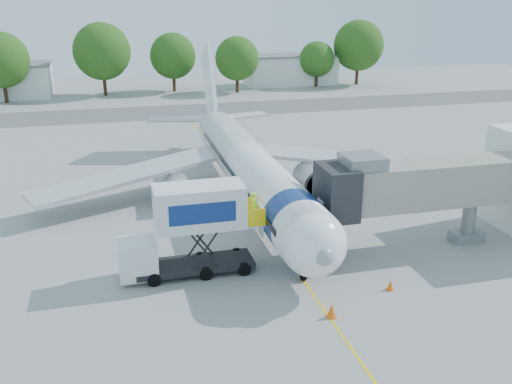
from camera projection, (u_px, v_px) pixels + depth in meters
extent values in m
plane|color=#9C9C99|center=(261.00, 221.00, 42.09)|extent=(160.00, 160.00, 0.00)
cube|color=yellow|center=(261.00, 220.00, 42.08)|extent=(0.15, 70.00, 0.01)
cube|color=#59595B|center=(185.00, 111.00, 80.44)|extent=(120.00, 10.00, 0.01)
cylinder|color=white|center=(251.00, 170.00, 43.83)|extent=(3.70, 28.00, 3.70)
sphere|color=white|center=(313.00, 244.00, 31.04)|extent=(3.70, 3.70, 3.70)
sphere|color=gray|center=(324.00, 256.00, 29.63)|extent=(1.10, 1.10, 1.10)
cone|color=white|center=(212.00, 123.00, 59.35)|extent=(3.70, 6.00, 3.70)
cube|color=white|center=(209.00, 81.00, 58.87)|extent=(0.35, 7.26, 8.29)
cube|color=#B4B7B9|center=(342.00, 159.00, 49.38)|extent=(16.17, 9.32, 1.42)
cube|color=#B4B7B9|center=(131.00, 174.00, 45.14)|extent=(16.17, 9.32, 1.42)
cylinder|color=#999BA0|center=(311.00, 180.00, 47.06)|extent=(2.10, 3.60, 2.10)
cylinder|color=#999BA0|center=(178.00, 191.00, 44.47)|extent=(2.10, 3.60, 2.10)
cube|color=black|center=(316.00, 238.00, 30.62)|extent=(2.60, 1.39, 0.81)
cylinder|color=navy|center=(296.00, 223.00, 33.78)|extent=(3.73, 2.00, 3.73)
cylinder|color=silver|center=(303.00, 269.00, 33.16)|extent=(0.16, 0.16, 1.50)
cylinder|color=black|center=(303.00, 275.00, 33.31)|extent=(0.25, 0.64, 0.64)
cylinder|color=black|center=(273.00, 187.00, 48.03)|extent=(0.35, 0.90, 0.90)
cylinder|color=black|center=(212.00, 192.00, 46.80)|extent=(0.35, 0.90, 0.90)
cube|color=gray|center=(426.00, 184.00, 36.35)|extent=(13.60, 2.60, 2.80)
cube|color=black|center=(337.00, 192.00, 34.91)|extent=(2.00, 3.20, 3.20)
cube|color=slate|center=(362.00, 162.00, 34.69)|extent=(2.40, 2.40, 0.80)
cylinder|color=slate|center=(468.00, 221.00, 38.14)|extent=(0.90, 0.90, 3.00)
cube|color=slate|center=(466.00, 236.00, 38.52)|extent=(2.20, 1.20, 0.70)
cylinder|color=black|center=(455.00, 238.00, 38.31)|extent=(0.30, 0.70, 0.70)
cylinder|color=black|center=(478.00, 235.00, 38.73)|extent=(0.30, 0.70, 0.70)
cube|color=black|center=(195.00, 264.00, 34.10)|extent=(7.00, 2.30, 0.35)
cube|color=silver|center=(138.00, 259.00, 33.06)|extent=(2.20, 2.20, 2.10)
cube|color=black|center=(137.00, 251.00, 32.91)|extent=(1.90, 2.10, 0.70)
cube|color=silver|center=(199.00, 206.00, 32.96)|extent=(5.20, 2.40, 2.50)
cube|color=navy|center=(203.00, 214.00, 31.85)|extent=(3.80, 0.04, 1.20)
cube|color=silver|center=(252.00, 220.00, 34.10)|extent=(1.10, 2.20, 0.10)
cube|color=yellow|center=(256.00, 218.00, 32.96)|extent=(1.10, 0.06, 1.10)
cube|color=yellow|center=(248.00, 206.00, 34.88)|extent=(1.10, 0.06, 1.10)
cylinder|color=black|center=(244.00, 269.00, 33.85)|extent=(0.80, 0.25, 0.80)
cylinder|color=black|center=(237.00, 254.00, 35.77)|extent=(0.80, 0.25, 0.80)
cylinder|color=black|center=(154.00, 280.00, 32.60)|extent=(0.80, 0.25, 0.80)
cylinder|color=black|center=(151.00, 264.00, 34.52)|extent=(0.80, 0.25, 0.80)
imported|color=#B1EF19|center=(254.00, 206.00, 33.82)|extent=(0.63, 0.74, 1.73)
cube|color=silver|center=(384.00, 377.00, 23.96)|extent=(3.73, 2.67, 1.34)
cube|color=navy|center=(385.00, 368.00, 23.82)|extent=(2.33, 2.14, 0.34)
cylinder|color=black|center=(350.00, 372.00, 24.78)|extent=(0.71, 0.43, 0.67)
cylinder|color=black|center=(412.00, 375.00, 24.64)|extent=(0.71, 0.43, 0.67)
cone|color=#F45E0C|center=(390.00, 285.00, 32.21)|extent=(0.40, 0.40, 0.64)
cube|color=#F45E0C|center=(390.00, 290.00, 32.31)|extent=(0.37, 0.37, 0.04)
cone|color=#F45E0C|center=(332.00, 310.00, 29.46)|extent=(0.51, 0.51, 0.80)
cube|color=#F45E0C|center=(331.00, 317.00, 29.59)|extent=(0.46, 0.46, 0.05)
cube|color=silver|center=(290.00, 70.00, 103.05)|extent=(16.00, 7.00, 5.00)
cube|color=slate|center=(291.00, 55.00, 102.17)|extent=(16.40, 7.40, 0.30)
cylinder|color=#382314|center=(5.00, 91.00, 85.95)|extent=(0.56, 0.56, 3.71)
sphere|color=#1E4B14|center=(1.00, 60.00, 84.45)|extent=(8.24, 8.24, 8.24)
cylinder|color=#382314|center=(105.00, 83.00, 91.99)|extent=(0.56, 0.56, 4.06)
sphere|color=#1E4B14|center=(102.00, 51.00, 90.34)|extent=(9.02, 9.02, 9.02)
cylinder|color=#382314|center=(174.00, 81.00, 95.97)|extent=(0.56, 0.56, 3.41)
sphere|color=#1E4B14|center=(173.00, 56.00, 94.59)|extent=(7.57, 7.57, 7.57)
cylinder|color=#382314|center=(237.00, 83.00, 94.92)|extent=(0.56, 0.56, 3.23)
sphere|color=#1E4B14|center=(237.00, 58.00, 93.60)|extent=(7.19, 7.19, 7.19)
cylinder|color=#382314|center=(316.00, 79.00, 100.96)|extent=(0.56, 0.56, 2.77)
sphere|color=#1E4B14|center=(317.00, 59.00, 99.83)|extent=(6.16, 6.16, 6.16)
cylinder|color=#382314|center=(357.00, 73.00, 102.98)|extent=(0.56, 0.56, 4.00)
sphere|color=#1E4B14|center=(359.00, 45.00, 101.35)|extent=(8.90, 8.90, 8.90)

